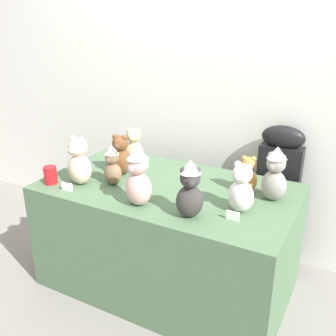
{
  "coord_description": "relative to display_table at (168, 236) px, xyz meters",
  "views": [
    {
      "loc": [
        1.03,
        -1.66,
        1.68
      ],
      "look_at": [
        0.0,
        0.25,
        0.83
      ],
      "focal_mm": 41.48,
      "sensor_mm": 36.0,
      "label": 1
    }
  ],
  "objects": [
    {
      "name": "teddy_bear_blush",
      "position": [
        -0.03,
        -0.29,
        0.52
      ],
      "size": [
        0.18,
        0.16,
        0.34
      ],
      "rotation": [
        0.0,
        0.0,
        -0.21
      ],
      "color": "beige",
      "rests_on": "display_table"
    },
    {
      "name": "party_cup_red",
      "position": [
        -0.66,
        -0.3,
        0.41
      ],
      "size": [
        0.08,
        0.08,
        0.11
      ],
      "primitive_type": "cylinder",
      "color": "red",
      "rests_on": "display_table"
    },
    {
      "name": "ground_plane",
      "position": [
        0.0,
        -0.25,
        -0.35
      ],
      "size": [
        10.0,
        10.0,
        0.0
      ],
      "primitive_type": "plane",
      "color": "gray"
    },
    {
      "name": "name_card_front_middle",
      "position": [
        0.49,
        -0.22,
        0.38
      ],
      "size": [
        0.07,
        0.01,
        0.05
      ],
      "primitive_type": "cube",
      "rotation": [
        0.0,
        0.0,
        0.01
      ],
      "color": "white",
      "rests_on": "display_table"
    },
    {
      "name": "wall_back",
      "position": [
        0.0,
        0.69,
        0.95
      ],
      "size": [
        7.0,
        0.08,
        2.6
      ],
      "primitive_type": "cube",
      "color": "white",
      "rests_on": "ground_plane"
    },
    {
      "name": "teddy_bear_ash",
      "position": [
        0.61,
        0.12,
        0.51
      ],
      "size": [
        0.17,
        0.16,
        0.32
      ],
      "rotation": [
        0.0,
        0.0,
        -0.27
      ],
      "color": "gray",
      "rests_on": "display_table"
    },
    {
      "name": "teddy_bear_sand",
      "position": [
        -0.4,
        0.24,
        0.47
      ],
      "size": [
        0.16,
        0.14,
        0.26
      ],
      "rotation": [
        0.0,
        0.0,
        0.26
      ],
      "color": "#CCB78E",
      "rests_on": "display_table"
    },
    {
      "name": "teddy_bear_charcoal",
      "position": [
        0.28,
        -0.28,
        0.51
      ],
      "size": [
        0.18,
        0.18,
        0.31
      ],
      "rotation": [
        0.0,
        0.0,
        0.55
      ],
      "color": "#383533",
      "rests_on": "display_table"
    },
    {
      "name": "instrument_case",
      "position": [
        0.54,
        0.57,
        0.16
      ],
      "size": [
        0.28,
        0.13,
        1.02
      ],
      "rotation": [
        0.0,
        0.0,
        0.02
      ],
      "color": "black",
      "rests_on": "ground_plane"
    },
    {
      "name": "teddy_bear_ginger",
      "position": [
        0.45,
        0.15,
        0.46
      ],
      "size": [
        0.14,
        0.12,
        0.23
      ],
      "rotation": [
        0.0,
        0.0,
        0.27
      ],
      "color": "#D17F3D",
      "rests_on": "display_table"
    },
    {
      "name": "teddy_bear_snow",
      "position": [
        0.49,
        -0.1,
        0.48
      ],
      "size": [
        0.17,
        0.16,
        0.28
      ],
      "rotation": [
        0.0,
        0.0,
        -0.31
      ],
      "color": "white",
      "rests_on": "display_table"
    },
    {
      "name": "name_card_front_left",
      "position": [
        -0.5,
        -0.34,
        0.38
      ],
      "size": [
        0.07,
        0.02,
        0.05
      ],
      "primitive_type": "cube",
      "rotation": [
        0.0,
        0.0,
        0.16
      ],
      "color": "white",
      "rests_on": "display_table"
    },
    {
      "name": "display_table",
      "position": [
        0.0,
        0.0,
        0.0
      ],
      "size": [
        1.54,
        0.88,
        0.71
      ],
      "primitive_type": "cube",
      "color": "#4C6B4C",
      "rests_on": "ground_plane"
    },
    {
      "name": "teddy_bear_cream",
      "position": [
        -0.5,
        -0.22,
        0.49
      ],
      "size": [
        0.17,
        0.15,
        0.3
      ],
      "rotation": [
        0.0,
        0.0,
        -0.16
      ],
      "color": "beige",
      "rests_on": "display_table"
    },
    {
      "name": "teddy_bear_chestnut",
      "position": [
        -0.36,
        0.03,
        0.48
      ],
      "size": [
        0.16,
        0.14,
        0.27
      ],
      "rotation": [
        0.0,
        0.0,
        0.17
      ],
      "color": "brown",
      "rests_on": "display_table"
    },
    {
      "name": "teddy_bear_mocha",
      "position": [
        -0.31,
        -0.13,
        0.48
      ],
      "size": [
        0.12,
        0.1,
        0.25
      ],
      "rotation": [
        0.0,
        0.0,
        -0.03
      ],
      "color": "#7F6047",
      "rests_on": "display_table"
    }
  ]
}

